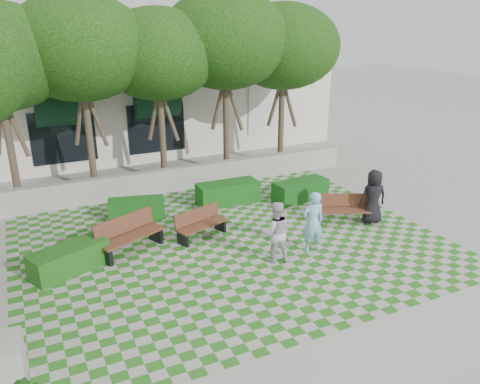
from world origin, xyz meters
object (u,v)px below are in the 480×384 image
person_blue (313,222)px  hedge_midright (228,193)px  person_dark (373,197)px  hedge_midleft (137,208)px  hedge_west (69,259)px  bench_mid (201,224)px  person_white (275,232)px  bench_east (343,209)px  hedge_east (300,190)px  bench_west (129,235)px

person_blue → hedge_midright: bearing=-74.1°
person_blue → person_dark: 3.00m
hedge_midleft → hedge_west: size_ratio=0.92×
bench_mid → hedge_midright: bearing=30.6°
hedge_midleft → person_white: person_white is taller
bench_east → person_blue: person_blue is taller
bench_east → hedge_midleft: bearing=176.0°
bench_east → hedge_east: size_ratio=0.87×
hedge_midleft → person_dark: bearing=-28.9°
hedge_midleft → bench_mid: bearing=-59.7°
hedge_midleft → person_white: size_ratio=1.06×
bench_west → hedge_midleft: bench_west is taller
hedge_west → person_blue: bearing=-15.8°
bench_mid → person_dark: (5.40, -1.39, 0.47)m
hedge_east → person_dark: bearing=-70.9°
bench_east → bench_mid: 4.68m
hedge_east → hedge_midleft: size_ratio=1.12×
bench_east → bench_mid: size_ratio=1.03×
bench_east → hedge_east: (-0.14, 2.30, -0.07)m
hedge_east → hedge_west: 8.48m
hedge_east → hedge_west: (-8.28, -1.81, -0.01)m
hedge_east → hedge_west: hedge_east is taller
person_white → bench_east: bearing=-141.0°
bench_mid → person_white: (1.28, -2.27, 0.44)m
bench_west → hedge_west: bench_west is taller
bench_east → person_white: 3.59m
bench_east → hedge_west: (-8.42, 0.50, -0.09)m
bench_west → hedge_east: size_ratio=1.01×
bench_mid → bench_west: bearing=161.3°
person_blue → person_dark: person_blue is taller
bench_mid → hedge_east: bench_mid is taller
hedge_midright → hedge_midleft: hedge_midright is taller
bench_mid → person_blue: (2.51, -2.23, 0.48)m
bench_mid → person_blue: bearing=-60.1°
person_blue → person_white: 1.23m
hedge_midleft → person_blue: bearing=-49.7°
bench_west → hedge_midright: size_ratio=0.94×
hedge_midleft → person_white: (2.65, -4.62, 0.54)m
bench_west → hedge_midleft: bearing=47.9°
hedge_east → person_white: (-3.16, -3.65, 0.50)m
bench_east → bench_west: 6.80m
bench_east → bench_west: bench_west is taller
bench_mid → hedge_midleft: bearing=101.7°
bench_east → hedge_west: size_ratio=0.91×
bench_west → hedge_east: bench_west is taller
hedge_midleft → bench_east: bearing=-28.8°
hedge_east → hedge_midleft: (-5.81, 0.97, -0.04)m
bench_mid → hedge_midleft: 2.72m
bench_west → person_white: size_ratio=1.20×
bench_east → hedge_midleft: size_ratio=0.98×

